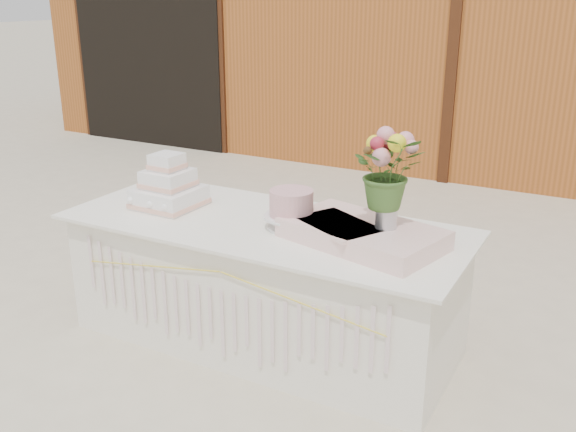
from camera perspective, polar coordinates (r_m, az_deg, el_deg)
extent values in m
plane|color=beige|center=(4.08, -2.05, -10.84)|extent=(80.00, 80.00, 0.00)
cube|color=#A15421|center=(9.22, 17.81, 15.00)|extent=(12.00, 4.00, 3.00)
cube|color=black|center=(9.28, -12.33, 12.99)|extent=(2.40, 0.08, 2.20)
cube|color=white|center=(3.90, -2.12, -6.07)|extent=(2.28, 0.88, 0.75)
cube|color=white|center=(3.75, -2.19, -0.75)|extent=(2.40, 1.00, 0.02)
cube|color=white|center=(4.08, -10.52, 1.66)|extent=(0.38, 0.38, 0.12)
cube|color=#FFB8A1|center=(4.09, -10.49, 1.16)|extent=(0.39, 0.39, 0.03)
cube|color=white|center=(4.05, -10.62, 3.27)|extent=(0.27, 0.27, 0.11)
cube|color=#FFB8A1|center=(4.05, -10.59, 2.84)|extent=(0.28, 0.28, 0.03)
cube|color=white|center=(4.02, -10.71, 4.75)|extent=(0.18, 0.18, 0.10)
cube|color=#FFB8A1|center=(4.02, -10.69, 4.39)|extent=(0.19, 0.19, 0.03)
cylinder|color=white|center=(3.65, 0.30, -1.00)|extent=(0.27, 0.27, 0.02)
cylinder|color=white|center=(3.64, 0.30, -0.50)|extent=(0.08, 0.08, 0.05)
cylinder|color=white|center=(3.63, 0.30, -0.02)|extent=(0.32, 0.32, 0.01)
cylinder|color=#EFACB3|center=(3.61, 0.30, 1.18)|extent=(0.25, 0.25, 0.15)
cube|color=#FFD3CD|center=(3.45, 6.62, -1.58)|extent=(0.93, 0.67, 0.11)
cylinder|color=#BCBCC1|center=(3.38, 8.74, 0.24)|extent=(0.11, 0.11, 0.16)
imported|color=#3B6126|center=(3.30, 8.98, 4.74)|extent=(0.44, 0.42, 0.39)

